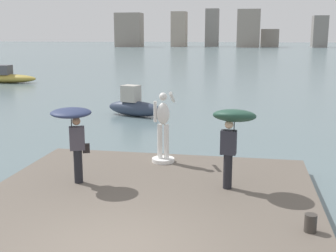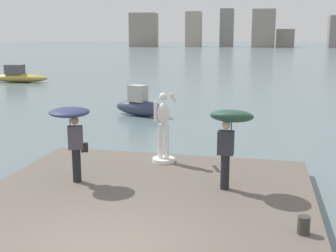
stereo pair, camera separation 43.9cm
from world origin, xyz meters
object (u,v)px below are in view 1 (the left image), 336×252
Objects in this scene: onlooker_right at (233,124)px; boat_near at (6,77)px; onlooker_left at (73,125)px; boat_leftward at (134,106)px; statue_white_figure at (163,131)px; mooring_bollard at (311,223)px.

boat_near is at bearing 129.82° from onlooker_right.
onlooker_left reaches higher than boat_leftward.
boat_leftward is at bearing 109.81° from statue_white_figure.
onlooker_left is 11.73m from boat_leftward.
boat_leftward is (-5.46, 11.26, -1.50)m from onlooker_right.
onlooker_left is at bearing -175.74° from onlooker_right.
statue_white_figure is 3.00m from onlooker_left.
statue_white_figure is at bearing 136.97° from onlooker_right.
statue_white_figure is 29.31m from boat_near.
boat_near is (-20.60, 24.71, -1.51)m from onlooker_right.
statue_white_figure is at bearing 50.47° from onlooker_left.
onlooker_left is 6.07m from mooring_bollard.
mooring_bollard is at bearing -48.25° from statue_white_figure.
boat_near is (-22.22, 26.91, -0.06)m from mooring_bollard.
onlooker_left is at bearing -82.73° from boat_leftward.
statue_white_figure is 0.64× the size of boat_leftward.
mooring_bollard is (1.62, -2.21, -1.45)m from onlooker_right.
mooring_bollard is (5.60, -1.91, -1.35)m from onlooker_left.
boat_near is at bearing 129.54° from mooring_bollard.
boat_leftward is at bearing 115.87° from onlooker_right.
onlooker_right is at bearing 126.25° from mooring_bollard.
onlooker_right is 5.87× the size of mooring_bollard.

